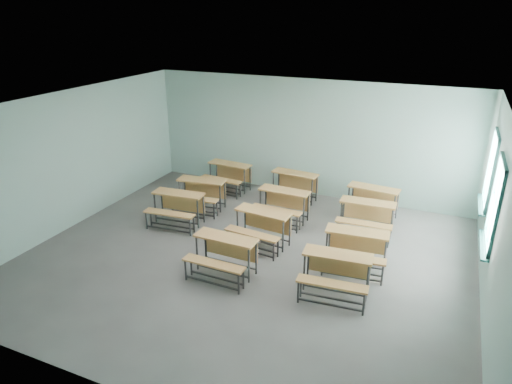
% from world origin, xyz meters
% --- Properties ---
extents(room, '(9.04, 8.04, 3.24)m').
position_xyz_m(room, '(0.08, 0.03, 1.60)').
color(room, slate).
rests_on(room, ground).
extents(desk_unit_r0c1, '(1.27, 0.86, 0.78)m').
position_xyz_m(desk_unit_r0c1, '(-0.14, -0.77, 0.52)').
color(desk_unit_r0c1, '#BC8243').
rests_on(desk_unit_r0c1, ground).
extents(desk_unit_r0c2, '(1.31, 0.94, 0.78)m').
position_xyz_m(desk_unit_r0c2, '(2.03, -0.55, 0.52)').
color(desk_unit_r0c2, '#BC8243').
rests_on(desk_unit_r0c2, ground).
extents(desk_unit_r1c0, '(1.32, 0.94, 0.78)m').
position_xyz_m(desk_unit_r1c0, '(-2.22, 0.80, 0.52)').
color(desk_unit_r1c0, '#BC8243').
rests_on(desk_unit_r1c0, ground).
extents(desk_unit_r1c1, '(1.33, 0.96, 0.78)m').
position_xyz_m(desk_unit_r1c1, '(0.05, 0.63, 0.52)').
color(desk_unit_r1c1, '#BC8243').
rests_on(desk_unit_r1c1, ground).
extents(desk_unit_r1c2, '(1.32, 0.95, 0.78)m').
position_xyz_m(desk_unit_r1c2, '(2.17, 0.50, 0.52)').
color(desk_unit_r1c2, '#BC8243').
rests_on(desk_unit_r1c2, ground).
extents(desk_unit_r2c0, '(1.33, 0.97, 0.78)m').
position_xyz_m(desk_unit_r2c0, '(-2.15, 1.80, 0.52)').
color(desk_unit_r2c0, '#BC8243').
rests_on(desk_unit_r2c0, ground).
extents(desk_unit_r2c1, '(1.28, 0.88, 0.78)m').
position_xyz_m(desk_unit_r2c1, '(0.05, 1.99, 0.52)').
color(desk_unit_r2c1, '#BC8243').
rests_on(desk_unit_r2c1, ground).
extents(desk_unit_r2c2, '(1.28, 0.89, 0.78)m').
position_xyz_m(desk_unit_r2c2, '(2.07, 2.08, 0.52)').
color(desk_unit_r2c2, '#BC8243').
rests_on(desk_unit_r2c2, ground).
extents(desk_unit_r3c0, '(1.32, 0.94, 0.78)m').
position_xyz_m(desk_unit_r3c0, '(-2.10, 3.29, 0.52)').
color(desk_unit_r3c0, '#BC8243').
rests_on(desk_unit_r3c0, ground).
extents(desk_unit_r3c1, '(1.33, 0.96, 0.78)m').
position_xyz_m(desk_unit_r3c1, '(-0.13, 3.29, 0.52)').
color(desk_unit_r3c1, '#BC8243').
rests_on(desk_unit_r3c1, ground).
extents(desk_unit_r3c2, '(1.32, 0.95, 0.78)m').
position_xyz_m(desk_unit_r3c2, '(2.02, 3.03, 0.52)').
color(desk_unit_r3c2, '#BC8243').
rests_on(desk_unit_r3c2, ground).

